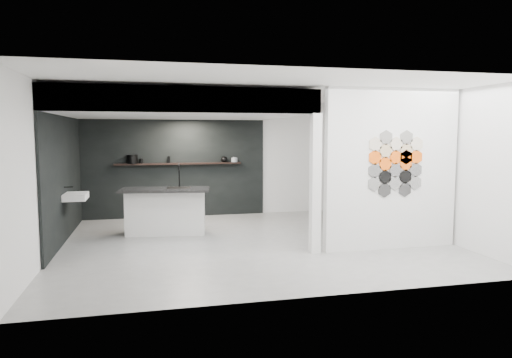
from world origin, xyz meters
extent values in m
cube|color=gray|center=(0.00, 0.00, -0.01)|extent=(7.00, 6.00, 0.01)
cube|color=silver|center=(2.23, -1.00, 1.40)|extent=(2.45, 0.15, 2.80)
cube|color=black|center=(-1.30, 2.97, 1.18)|extent=(4.40, 0.04, 2.35)
cube|color=black|center=(-3.47, 1.00, 1.18)|extent=(0.04, 4.00, 2.35)
cube|color=silver|center=(-1.30, 1.00, 2.55)|extent=(4.40, 4.00, 0.40)
cube|color=silver|center=(0.82, -1.00, 1.18)|extent=(0.16, 0.16, 2.35)
cube|color=silver|center=(-1.30, -0.92, 2.55)|extent=(4.40, 0.16, 0.40)
cube|color=silver|center=(-3.24, 0.80, 0.85)|extent=(0.40, 0.60, 0.12)
cube|color=black|center=(-1.20, 2.87, 1.30)|extent=(3.00, 0.15, 0.04)
cube|color=silver|center=(-1.58, 1.08, 0.44)|extent=(1.61, 0.78, 0.89)
cube|color=black|center=(-1.60, 1.00, 0.91)|extent=(1.84, 1.01, 0.04)
cube|color=black|center=(-1.32, 1.10, 0.92)|extent=(0.51, 0.45, 0.02)
cylinder|color=black|center=(-1.29, 1.30, 1.13)|extent=(0.03, 0.03, 0.41)
torus|color=black|center=(-1.30, 1.24, 1.34)|extent=(0.04, 0.15, 0.14)
cylinder|color=black|center=(-2.28, 2.87, 1.42)|extent=(0.29, 0.29, 0.21)
ellipsoid|color=black|center=(-0.10, 2.87, 1.39)|extent=(0.20, 0.20, 0.14)
cylinder|color=gray|center=(0.15, 2.87, 1.37)|extent=(0.19, 0.19, 0.11)
cylinder|color=gray|center=(0.15, 2.87, 1.38)|extent=(0.09, 0.09, 0.12)
cylinder|color=black|center=(-1.44, 2.87, 1.40)|extent=(0.07, 0.07, 0.16)
cylinder|color=black|center=(-2.08, 2.87, 1.38)|extent=(0.10, 0.10, 0.11)
cylinder|color=silver|center=(1.86, -1.09, 1.16)|extent=(0.26, 0.02, 0.26)
cylinder|color=black|center=(1.86, -1.09, 1.39)|extent=(0.26, 0.02, 0.26)
cylinder|color=#F2570C|center=(1.86, -1.09, 1.61)|extent=(0.26, 0.02, 0.26)
cylinder|color=beige|center=(1.86, -1.09, 1.84)|extent=(0.26, 0.02, 0.26)
cylinder|color=#2D2D2D|center=(2.06, -1.09, 1.05)|extent=(0.26, 0.02, 0.26)
cylinder|color=black|center=(2.06, -1.09, 1.27)|extent=(0.26, 0.02, 0.26)
cylinder|color=#F2570C|center=(2.06, -1.09, 1.50)|extent=(0.26, 0.02, 0.26)
cylinder|color=tan|center=(2.06, -1.09, 1.73)|extent=(0.26, 0.02, 0.26)
cylinder|color=#66635E|center=(2.06, -1.09, 1.95)|extent=(0.26, 0.02, 0.26)
cylinder|color=silver|center=(2.25, -1.09, 1.16)|extent=(0.26, 0.02, 0.26)
cylinder|color=black|center=(2.25, -1.09, 1.39)|extent=(0.26, 0.02, 0.26)
cylinder|color=#F2570C|center=(2.25, -1.09, 1.61)|extent=(0.26, 0.02, 0.26)
cylinder|color=beige|center=(2.25, -1.09, 1.84)|extent=(0.26, 0.02, 0.26)
cylinder|color=#2D2D2D|center=(2.44, -1.09, 1.05)|extent=(0.26, 0.02, 0.26)
cylinder|color=black|center=(2.44, -1.09, 1.27)|extent=(0.26, 0.02, 0.26)
cylinder|color=#F2570C|center=(2.44, -1.09, 1.50)|extent=(0.26, 0.02, 0.26)
cylinder|color=tan|center=(2.44, -1.09, 1.73)|extent=(0.26, 0.02, 0.26)
cylinder|color=#66635E|center=(2.44, -1.09, 1.95)|extent=(0.26, 0.02, 0.26)
cylinder|color=silver|center=(2.64, -1.09, 1.16)|extent=(0.26, 0.02, 0.26)
cylinder|color=black|center=(2.64, -1.09, 1.39)|extent=(0.26, 0.02, 0.26)
cylinder|color=#F2570C|center=(2.64, -1.09, 1.61)|extent=(0.26, 0.02, 0.26)
cylinder|color=beige|center=(2.64, -1.09, 1.84)|extent=(0.26, 0.02, 0.26)
cylinder|color=#F2570C|center=(2.44, -1.09, 1.61)|extent=(0.26, 0.02, 0.26)
camera|label=1|loc=(-1.88, -8.17, 2.02)|focal=32.00mm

